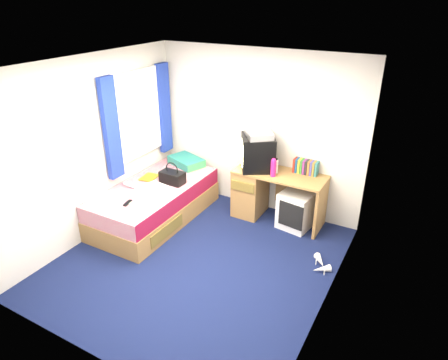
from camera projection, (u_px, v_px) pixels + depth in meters
The scene contains 20 objects.
ground at pixel (198, 260), 5.04m from camera, with size 3.40×3.40×0.00m, color #0C1438.
room_shell at pixel (194, 153), 4.41m from camera, with size 3.40×3.40×3.40m.
bed at pixel (155, 202), 5.86m from camera, with size 1.01×2.00×0.54m.
pillow at pixel (186, 161), 6.41m from camera, with size 0.56×0.36×0.12m, color #175A97.
desk at pixel (262, 191), 5.90m from camera, with size 1.30×0.55×0.75m.
storage_cube at pixel (296, 210), 5.66m from camera, with size 0.43×0.43×0.53m, color silver.
crt_tv at pixel (257, 153), 5.69m from camera, with size 0.64×0.65×0.49m.
vcr at pixel (259, 133), 5.57m from camera, with size 0.47×0.33×0.09m, color #B9B9BC.
book_row at pixel (306, 167), 5.58m from camera, with size 0.34×0.13×0.20m.
picture_frame at pixel (316, 170), 5.55m from camera, with size 0.02×0.12×0.14m, color black.
pink_water_bottle at pixel (273, 168), 5.49m from camera, with size 0.08×0.08×0.24m, color #DB1E75.
aerosol_can at pixel (276, 166), 5.60m from camera, with size 0.05×0.05×0.20m, color silver.
handbag at pixel (172, 177), 5.79m from camera, with size 0.36×0.20×0.32m.
towel at pixel (155, 189), 5.53m from camera, with size 0.30×0.25×0.10m, color white.
magazine at pixel (149, 177), 5.98m from camera, with size 0.21×0.28×0.01m, color yellow.
water_bottle at pixel (130, 185), 5.69m from camera, with size 0.07×0.07×0.20m, color silver.
colour_swatch_fan at pixel (132, 205), 5.22m from camera, with size 0.22×0.06×0.01m, color gold.
remote_control at pixel (128, 203), 5.26m from camera, with size 0.05×0.16×0.02m, color black.
window_assembly at pixel (139, 117), 5.82m from camera, with size 0.11×1.42×1.40m.
white_heels at pixel (321, 265), 4.89m from camera, with size 0.28×0.37×0.09m.
Camera 1 is at (2.29, -3.43, 3.08)m, focal length 32.00 mm.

